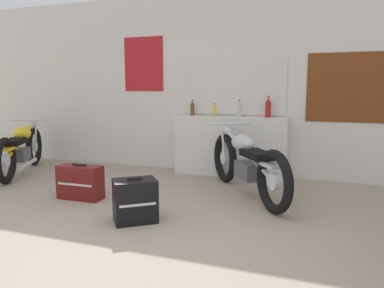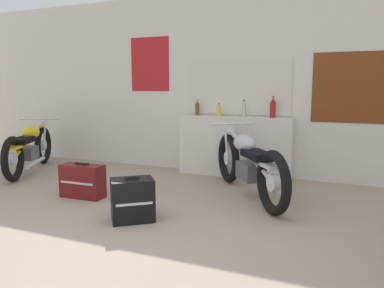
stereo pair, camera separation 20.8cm
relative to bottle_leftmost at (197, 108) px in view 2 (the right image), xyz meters
name	(u,v)px [view 2 (the right image)]	position (x,y,z in m)	size (l,w,h in m)	color
ground_plane	(102,256)	(0.42, -3.09, -1.02)	(24.00, 24.00, 0.00)	gray
wall_back	(228,84)	(0.44, 0.16, 0.38)	(10.00, 0.07, 2.80)	silver
sill_counter	(234,147)	(0.62, -0.02, -0.57)	(1.72, 0.28, 0.91)	silver
bottle_leftmost	(197,108)	(0.00, 0.00, 0.00)	(0.07, 0.07, 0.25)	#5B3814
bottle_left_center	(219,111)	(0.37, -0.02, -0.02)	(0.06, 0.06, 0.19)	gold
bottle_center	(244,109)	(0.75, -0.01, 0.00)	(0.06, 0.06, 0.25)	#B7B2A8
bottle_right_center	(273,108)	(1.18, 0.01, 0.03)	(0.08, 0.08, 0.31)	maroon
motorcycle_yellow	(30,147)	(-2.50, -1.01, -0.62)	(1.01, 1.81, 0.82)	black
motorcycle_silver	(248,163)	(1.08, -0.98, -0.61)	(1.36, 1.76, 0.87)	black
hard_case_black	(133,200)	(0.22, -2.29, -0.81)	(0.51, 0.49, 0.46)	black
hard_case_darkred	(83,181)	(-0.78, -1.83, -0.82)	(0.55, 0.24, 0.44)	maroon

